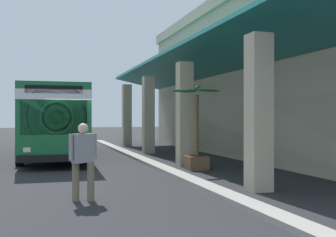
{
  "coord_description": "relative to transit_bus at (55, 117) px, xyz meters",
  "views": [
    {
      "loc": [
        15.63,
        -1.31,
        1.86
      ],
      "look_at": [
        -2.41,
        4.22,
        1.8
      ],
      "focal_mm": 43.89,
      "sensor_mm": 36.0,
      "label": 1
    }
  ],
  "objects": [
    {
      "name": "ground",
      "position": [
        4.59,
        8.74,
        -1.85
      ],
      "size": [
        120.0,
        120.0,
        0.0
      ],
      "primitive_type": "plane",
      "color": "#262628"
    },
    {
      "name": "curb_strip",
      "position": [
        2.56,
        3.5,
        -1.79
      ],
      "size": [
        27.03,
        0.5,
        0.12
      ],
      "primitive_type": "cube",
      "color": "#9E998E",
      "rests_on": "ground"
    },
    {
      "name": "plaza_building",
      "position": [
        2.56,
        13.13,
        2.05
      ],
      "size": [
        22.83,
        14.61,
        7.8
      ],
      "color": "#B2A88E",
      "rests_on": "ground"
    },
    {
      "name": "transit_bus",
      "position": [
        0.0,
        0.0,
        0.0
      ],
      "size": [
        11.28,
        3.06,
        3.34
      ],
      "color": "#196638",
      "rests_on": "ground"
    },
    {
      "name": "pedestrian",
      "position": [
        10.97,
        0.3,
        -0.88
      ],
      "size": [
        0.47,
        0.64,
        1.73
      ],
      "color": "#726651",
      "rests_on": "ground"
    },
    {
      "name": "potted_palm",
      "position": [
        6.59,
        4.66,
        -1.02
      ],
      "size": [
        1.56,
        1.94,
        2.98
      ],
      "color": "brown",
      "rests_on": "ground"
    }
  ]
}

